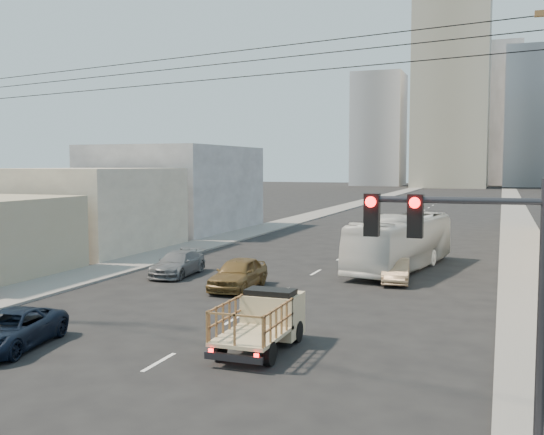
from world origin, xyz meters
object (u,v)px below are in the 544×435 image
Objects in this scene: sedan_tan at (396,271)px; sedan_grey at (178,264)px; flatbed_pickup at (262,317)px; traffic_signal at (481,286)px; sedan_brown at (238,274)px; navy_pickup at (10,330)px; city_bus at (401,242)px.

sedan_grey reaches higher than sedan_tan.
traffic_signal is at bearing -47.88° from flatbed_pickup.
navy_pickup is at bearing -106.61° from sedan_brown.
flatbed_pickup is at bearing -106.43° from sedan_tan.
flatbed_pickup is at bearing -85.07° from city_bus.
flatbed_pickup reaches higher than navy_pickup.
flatbed_pickup reaches higher than sedan_tan.
navy_pickup is 0.99× the size of sedan_brown.
navy_pickup is (-8.08, -2.84, -0.45)m from flatbed_pickup.
city_bus is at bearing 25.75° from sedan_grey.
flatbed_pickup is 18.43m from city_bus.
sedan_grey is at bearing 128.98° from flatbed_pickup.
navy_pickup is 19.71m from sedan_tan.
traffic_signal is (7.21, -7.98, 2.98)m from flatbed_pickup.
navy_pickup is 16.49m from traffic_signal.
flatbed_pickup is 1.14× the size of sedan_tan.
sedan_brown is at bearing 117.34° from flatbed_pickup.
city_bus reaches higher than sedan_brown.
city_bus is 11.26m from sedan_brown.
city_bus is at bearing 55.04° from navy_pickup.
traffic_signal reaches higher than sedan_tan.
sedan_brown is 1.00× the size of sedan_grey.
sedan_brown reaches higher than sedan_grey.
traffic_signal is at bearing -53.13° from sedan_grey.
city_bus is 26.93m from traffic_signal.
city_bus reaches higher than sedan_grey.
navy_pickup is at bearing -160.63° from flatbed_pickup.
city_bus reaches higher than sedan_tan.
traffic_signal is (12.04, -17.32, 3.28)m from sedan_brown.
flatbed_pickup is 14.09m from sedan_tan.
flatbed_pickup is at bearing -64.34° from sedan_brown.
sedan_grey is at bearing -139.95° from city_bus.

